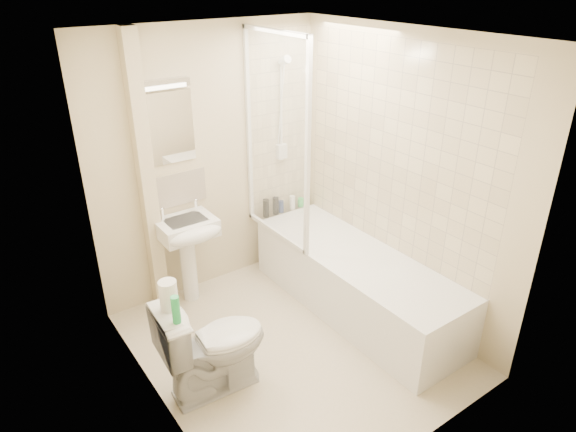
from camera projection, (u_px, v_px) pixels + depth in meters
floor at (292, 344)px, 4.19m from camera, size 2.50×2.50×0.00m
wall_back at (210, 163)px, 4.58m from camera, size 2.20×0.02×2.40m
wall_left at (145, 258)px, 3.09m from camera, size 0.02×2.50×2.40m
wall_right at (400, 179)px, 4.24m from camera, size 0.02×2.50×2.40m
ceiling at (293, 35)px, 3.13m from camera, size 2.20×2.50×0.02m
tile_back at (280, 125)px, 4.86m from camera, size 0.70×0.01×1.75m
tile_right at (395, 151)px, 4.18m from camera, size 0.01×2.10×1.75m
pipe_boxing at (146, 180)px, 4.21m from camera, size 0.12×0.12×2.40m
splashback at (174, 190)px, 4.45m from camera, size 0.60×0.02×0.30m
mirror at (167, 129)px, 4.21m from camera, size 0.46×0.01×0.60m
strip_light at (164, 84)px, 4.03m from camera, size 0.42×0.07×0.07m
bathtub at (356, 281)px, 4.51m from camera, size 0.70×2.10×0.55m
shower_screen at (275, 140)px, 4.34m from camera, size 0.04×0.92×1.80m
shower_fixture at (282, 113)px, 4.77m from camera, size 0.10×0.16×0.99m
pedestal_sink at (189, 238)px, 4.45m from camera, size 0.49×0.46×0.94m
bottle_black_a at (266, 208)px, 5.03m from camera, size 0.06×0.06×0.18m
bottle_black_b at (276, 206)px, 5.09m from camera, size 0.06×0.06×0.18m
bottle_blue at (281, 207)px, 5.13m from camera, size 0.05×0.05×0.12m
bottle_white_b at (292, 202)px, 5.20m from camera, size 0.06×0.06×0.14m
bottle_green at (301, 202)px, 5.27m from camera, size 0.06×0.06×0.09m
toilet at (213, 344)px, 3.60m from camera, size 0.54×0.82×0.78m
toilet_roll_lower at (169, 302)px, 3.31m from camera, size 0.11×0.11×0.10m
toilet_roll_upper at (168, 289)px, 3.27m from camera, size 0.12×0.12×0.10m
green_bottle at (176, 310)px, 3.17m from camera, size 0.05×0.05×0.19m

